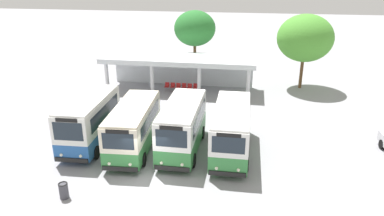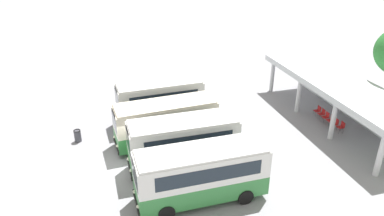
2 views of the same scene
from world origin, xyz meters
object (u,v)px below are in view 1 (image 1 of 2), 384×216
(city_bus_middle_cream, at_px, (182,125))
(waiting_chair_fourth_seat, at_px, (184,87))
(city_bus_fourth_amber, at_px, (231,129))
(waiting_chair_end_by_column, at_px, (167,86))
(city_bus_nearest_orange, at_px, (90,119))
(waiting_chair_far_end_seat, at_px, (195,87))
(litter_bin_apron, at_px, (64,191))
(waiting_chair_fifth_seat, at_px, (190,87))
(city_bus_second_in_row, at_px, (134,126))
(waiting_chair_middle_seat, at_px, (178,87))
(waiting_chair_second_from_end, at_px, (173,86))

(city_bus_middle_cream, xyz_separation_m, waiting_chair_fourth_seat, (-2.26, 12.33, -1.31))
(city_bus_fourth_amber, distance_m, waiting_chair_end_by_column, 14.17)
(city_bus_nearest_orange, height_order, waiting_chair_far_end_seat, city_bus_nearest_orange)
(waiting_chair_far_end_seat, xyz_separation_m, litter_bin_apron, (-4.05, -18.80, -0.07))
(city_bus_middle_cream, relative_size, waiting_chair_end_by_column, 7.87)
(city_bus_nearest_orange, bearing_deg, waiting_chair_fifth_seat, 69.21)
(city_bus_second_in_row, distance_m, city_bus_fourth_amber, 6.43)
(city_bus_nearest_orange, relative_size, city_bus_middle_cream, 0.98)
(waiting_chair_fourth_seat, xyz_separation_m, litter_bin_apron, (-2.90, -18.72, -0.07))
(waiting_chair_middle_seat, bearing_deg, waiting_chair_far_end_seat, 4.27)
(waiting_chair_end_by_column, height_order, waiting_chair_middle_seat, same)
(city_bus_fourth_amber, distance_m, waiting_chair_fourth_seat, 13.39)
(waiting_chair_end_by_column, distance_m, litter_bin_apron, 18.74)
(waiting_chair_fourth_seat, bearing_deg, waiting_chair_middle_seat, -174.96)
(waiting_chair_middle_seat, relative_size, litter_bin_apron, 0.96)
(waiting_chair_far_end_seat, distance_m, litter_bin_apron, 19.23)
(waiting_chair_fifth_seat, bearing_deg, city_bus_fourth_amber, -68.01)
(waiting_chair_fourth_seat, bearing_deg, waiting_chair_fifth_seat, -4.79)
(waiting_chair_end_by_column, bearing_deg, city_bus_middle_cream, -72.05)
(city_bus_nearest_orange, distance_m, waiting_chair_middle_seat, 13.01)
(waiting_chair_fifth_seat, bearing_deg, city_bus_second_in_row, -96.82)
(waiting_chair_fifth_seat, bearing_deg, waiting_chair_middle_seat, -179.88)
(city_bus_nearest_orange, relative_size, litter_bin_apron, 7.38)
(city_bus_nearest_orange, distance_m, city_bus_fourth_amber, 9.62)
(waiting_chair_second_from_end, distance_m, waiting_chair_fourth_seat, 1.15)
(waiting_chair_fifth_seat, xyz_separation_m, litter_bin_apron, (-3.48, -18.67, -0.07))
(waiting_chair_far_end_seat, relative_size, litter_bin_apron, 0.96)
(waiting_chair_fifth_seat, bearing_deg, waiting_chair_far_end_seat, 12.38)
(waiting_chair_second_from_end, bearing_deg, waiting_chair_fourth_seat, 0.97)
(city_bus_fourth_amber, height_order, waiting_chair_fifth_seat, city_bus_fourth_amber)
(city_bus_middle_cream, height_order, waiting_chair_fifth_seat, city_bus_middle_cream)
(waiting_chair_far_end_seat, bearing_deg, waiting_chair_fifth_seat, -167.62)
(city_bus_second_in_row, xyz_separation_m, waiting_chair_fifth_seat, (1.52, 12.68, -1.21))
(city_bus_middle_cream, height_order, city_bus_fourth_amber, city_bus_middle_cream)
(waiting_chair_end_by_column, height_order, waiting_chair_far_end_seat, same)
(city_bus_fourth_amber, relative_size, waiting_chair_end_by_column, 8.42)
(waiting_chair_fourth_seat, xyz_separation_m, waiting_chair_far_end_seat, (1.15, 0.08, 0.00))
(city_bus_nearest_orange, bearing_deg, city_bus_second_in_row, -4.39)
(waiting_chair_second_from_end, relative_size, waiting_chair_fifth_seat, 1.00)
(city_bus_middle_cream, height_order, waiting_chair_end_by_column, city_bus_middle_cream)
(city_bus_fourth_amber, relative_size, litter_bin_apron, 8.05)
(city_bus_second_in_row, bearing_deg, waiting_chair_far_end_seat, 80.73)
(waiting_chair_fourth_seat, bearing_deg, city_bus_nearest_orange, -108.37)
(city_bus_second_in_row, relative_size, waiting_chair_middle_seat, 8.34)
(city_bus_middle_cream, bearing_deg, waiting_chair_second_from_end, 105.49)
(waiting_chair_fifth_seat, relative_size, litter_bin_apron, 0.96)
(city_bus_fourth_amber, distance_m, litter_bin_apron, 10.71)
(city_bus_fourth_amber, bearing_deg, waiting_chair_far_end_seat, 109.43)
(city_bus_nearest_orange, xyz_separation_m, city_bus_middle_cream, (6.41, 0.16, -0.03))
(city_bus_second_in_row, bearing_deg, city_bus_middle_cream, 7.14)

